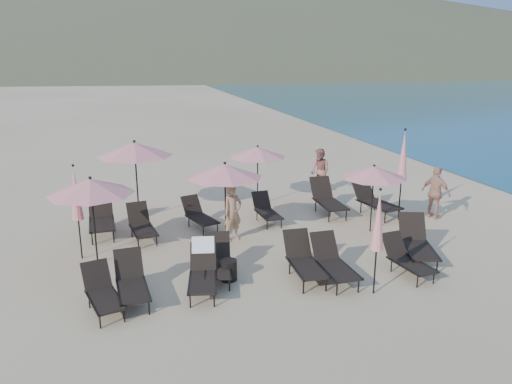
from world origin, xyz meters
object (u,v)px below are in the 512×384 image
object	(u,v)px
lounger_5	(417,242)
lounger_12	(304,260)
lounger_0	(102,292)
lounger_8	(199,215)
umbrella_open_1	(225,171)
beachgoer_b	(320,171)
umbrella_open_3	(135,149)
umbrella_closed_1	(403,156)
beachgoer_a	(233,213)
side_table_1	(298,257)
lounger_7	(142,224)
umbrella_open_0	(91,187)
side_table_0	(229,270)
lounger_3	(333,262)
lounger_4	(406,258)
umbrella_open_2	(374,172)
lounger_11	(374,199)
lounger_9	(266,210)
umbrella_open_4	(258,152)
lounger_13	(218,260)
lounger_2	(203,269)
umbrella_closed_0	(378,221)
beachgoer_c	(436,193)
lounger_1	(131,281)
lounger_6	(101,214)
lounger_10	(327,199)

from	to	relation	value
lounger_5	lounger_12	bearing A→B (deg)	-157.46
lounger_0	lounger_8	distance (m)	5.22
lounger_12	umbrella_open_1	bearing A→B (deg)	115.54
lounger_8	beachgoer_b	size ratio (longest dim) A/B	0.96
umbrella_open_1	umbrella_open_3	size ratio (longest dim) A/B	0.90
lounger_8	umbrella_closed_1	distance (m)	6.57
umbrella_open_1	lounger_0	bearing A→B (deg)	-134.97
lounger_8	beachgoer_a	bearing A→B (deg)	-77.78
lounger_5	side_table_1	world-z (taller)	lounger_5
lounger_7	umbrella_open_0	xyz separation A→B (m)	(-1.17, -1.45, 1.56)
lounger_7	beachgoer_a	xyz separation A→B (m)	(2.47, -0.77, 0.38)
lounger_12	side_table_0	distance (m)	1.76
umbrella_open_1	lounger_3	bearing A→B (deg)	-59.46
lounger_4	umbrella_open_2	distance (m)	3.26
umbrella_closed_1	lounger_11	bearing A→B (deg)	141.53
umbrella_open_1	beachgoer_a	world-z (taller)	umbrella_open_1
lounger_9	umbrella_open_4	xyz separation A→B (m)	(0.23, 1.84, 1.46)
lounger_0	beachgoer_b	xyz separation A→B (m)	(7.69, 7.22, 0.43)
lounger_13	beachgoer_b	bearing A→B (deg)	61.82
lounger_2	lounger_11	size ratio (longest dim) A/B	0.87
lounger_0	lounger_8	bearing A→B (deg)	44.28
umbrella_closed_0	beachgoer_c	world-z (taller)	umbrella_closed_0
lounger_1	lounger_6	size ratio (longest dim) A/B	0.86
lounger_5	lounger_13	distance (m)	5.06
lounger_11	umbrella_closed_0	size ratio (longest dim) A/B	0.82
umbrella_open_4	lounger_10	bearing A→B (deg)	-37.97
umbrella_open_3	beachgoer_a	distance (m)	3.93
lounger_1	beachgoer_b	bearing A→B (deg)	40.30
lounger_3	side_table_1	bearing A→B (deg)	115.70
umbrella_open_0	lounger_8	bearing A→B (deg)	34.33
lounger_8	lounger_10	bearing A→B (deg)	-14.67
lounger_5	beachgoer_c	distance (m)	3.74
side_table_0	beachgoer_c	xyz separation A→B (m)	(7.28, 2.71, 0.59)
umbrella_open_4	umbrella_closed_1	xyz separation A→B (m)	(4.01, -2.49, 0.14)
lounger_7	umbrella_open_1	size ratio (longest dim) A/B	0.73
lounger_10	beachgoer_c	bearing A→B (deg)	-22.45
beachgoer_a	umbrella_closed_1	bearing A→B (deg)	-17.51
umbrella_closed_1	beachgoer_c	size ratio (longest dim) A/B	1.72
lounger_9	lounger_4	bearing A→B (deg)	-68.68
lounger_7	umbrella_open_2	size ratio (longest dim) A/B	0.81
lounger_3	lounger_6	distance (m)	7.06
lounger_6	umbrella_open_1	size ratio (longest dim) A/B	0.85
umbrella_open_2	umbrella_open_3	distance (m)	7.24
lounger_11	lounger_0	bearing A→B (deg)	-165.80
lounger_5	umbrella_open_3	bearing A→B (deg)	159.85
lounger_0	lounger_2	xyz separation A→B (m)	(2.13, 0.39, 0.08)
lounger_13	umbrella_open_1	bearing A→B (deg)	84.69
lounger_6	lounger_2	bearing A→B (deg)	-65.48
lounger_7	umbrella_closed_0	world-z (taller)	umbrella_closed_0
side_table_0	lounger_4	bearing A→B (deg)	-10.70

